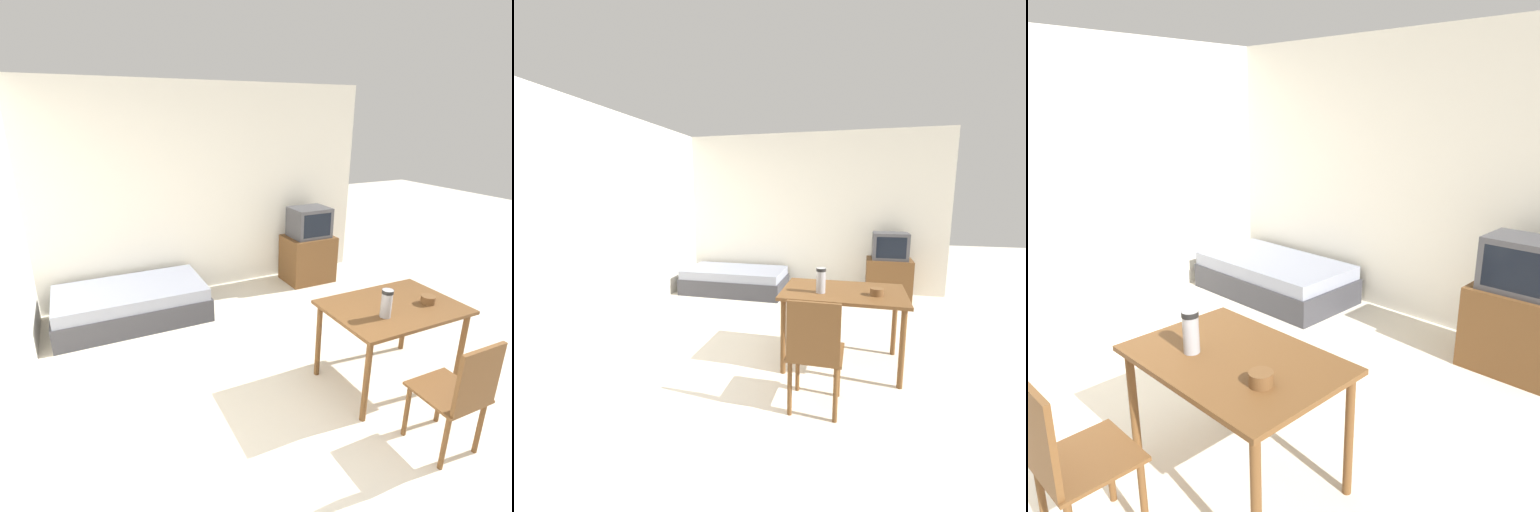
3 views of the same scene
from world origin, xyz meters
The scene contains 9 objects.
ground_plane centered at (0.00, 0.00, 0.00)m, with size 20.00×20.00×0.00m, color beige.
wall_back centered at (0.00, 3.61, 1.35)m, with size 4.95×0.06×2.70m.
wall_left centered at (-2.01, 1.79, 1.35)m, with size 0.06×4.58×2.70m.
daybed centered at (-0.97, 3.04, 0.20)m, with size 1.72×0.92×0.41m.
tv centered at (1.54, 3.21, 0.49)m, with size 0.68×0.52×1.08m.
dining_table centered at (0.93, 0.88, 0.66)m, with size 1.16×0.78×0.75m.
wooden_chair centered at (0.76, 0.03, 0.52)m, with size 0.42×0.42×0.92m.
thermos_flask centered at (0.72, 0.76, 0.88)m, with size 0.09×0.09×0.24m.
mate_bowl centered at (1.23, 0.79, 0.79)m, with size 0.12×0.12×0.07m.
Camera 2 is at (1.03, -2.38, 1.66)m, focal length 24.00 mm.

